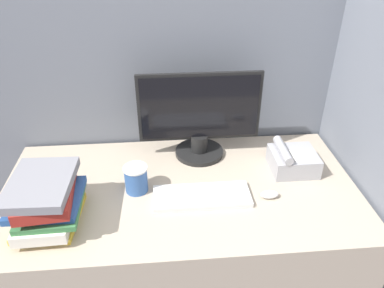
{
  "coord_description": "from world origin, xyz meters",
  "views": [
    {
      "loc": [
        -0.06,
        -0.82,
        1.72
      ],
      "look_at": [
        0.05,
        0.41,
        0.95
      ],
      "focal_mm": 35.0,
      "sensor_mm": 36.0,
      "label": 1
    }
  ],
  "objects_px": {
    "monitor": "(200,119)",
    "coffee_cup": "(136,179)",
    "keyboard": "(202,196)",
    "desk_telephone": "(292,160)",
    "book_stack": "(47,200)",
    "mouse": "(270,194)"
  },
  "relations": [
    {
      "from": "coffee_cup",
      "to": "monitor",
      "type": "bearing_deg",
      "value": 41.52
    },
    {
      "from": "mouse",
      "to": "desk_telephone",
      "type": "xyz_separation_m",
      "value": [
        0.14,
        0.18,
        0.03
      ]
    },
    {
      "from": "keyboard",
      "to": "coffee_cup",
      "type": "relative_size",
      "value": 3.38
    },
    {
      "from": "monitor",
      "to": "coffee_cup",
      "type": "relative_size",
      "value": 4.8
    },
    {
      "from": "monitor",
      "to": "keyboard",
      "type": "distance_m",
      "value": 0.36
    },
    {
      "from": "keyboard",
      "to": "desk_telephone",
      "type": "height_order",
      "value": "desk_telephone"
    },
    {
      "from": "monitor",
      "to": "keyboard",
      "type": "bearing_deg",
      "value": -94.15
    },
    {
      "from": "monitor",
      "to": "coffee_cup",
      "type": "xyz_separation_m",
      "value": [
        -0.28,
        -0.24,
        -0.12
      ]
    },
    {
      "from": "monitor",
      "to": "coffee_cup",
      "type": "distance_m",
      "value": 0.39
    },
    {
      "from": "mouse",
      "to": "book_stack",
      "type": "distance_m",
      "value": 0.82
    },
    {
      "from": "coffee_cup",
      "to": "desk_telephone",
      "type": "bearing_deg",
      "value": 7.42
    },
    {
      "from": "monitor",
      "to": "mouse",
      "type": "bearing_deg",
      "value": -54.51
    },
    {
      "from": "book_stack",
      "to": "desk_telephone",
      "type": "xyz_separation_m",
      "value": [
        0.96,
        0.23,
        -0.05
      ]
    },
    {
      "from": "monitor",
      "to": "book_stack",
      "type": "height_order",
      "value": "monitor"
    },
    {
      "from": "book_stack",
      "to": "mouse",
      "type": "bearing_deg",
      "value": 3.91
    },
    {
      "from": "coffee_cup",
      "to": "book_stack",
      "type": "xyz_separation_m",
      "value": [
        -0.3,
        -0.15,
        0.04
      ]
    },
    {
      "from": "keyboard",
      "to": "desk_telephone",
      "type": "bearing_deg",
      "value": 21.38
    },
    {
      "from": "desk_telephone",
      "to": "coffee_cup",
      "type": "bearing_deg",
      "value": -172.58
    },
    {
      "from": "monitor",
      "to": "mouse",
      "type": "height_order",
      "value": "monitor"
    },
    {
      "from": "book_stack",
      "to": "desk_telephone",
      "type": "relative_size",
      "value": 1.6
    },
    {
      "from": "monitor",
      "to": "desk_telephone",
      "type": "xyz_separation_m",
      "value": [
        0.38,
        -0.16,
        -0.13
      ]
    },
    {
      "from": "book_stack",
      "to": "desk_telephone",
      "type": "bearing_deg",
      "value": 13.68
    }
  ]
}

